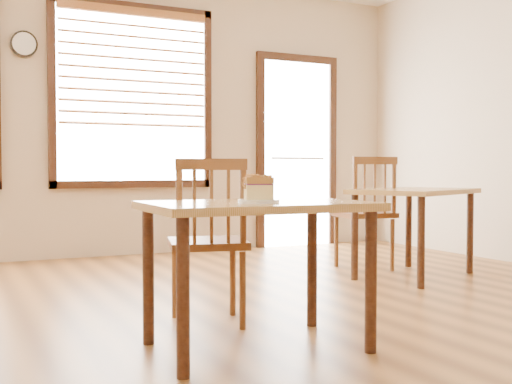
% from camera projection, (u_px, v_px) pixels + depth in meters
% --- Properties ---
extents(ground, '(8.00, 8.00, 0.00)m').
position_uv_depth(ground, '(290.00, 354.00, 3.17)').
color(ground, '#935F2A').
extents(window_right, '(1.76, 0.10, 1.96)m').
position_uv_depth(window_right, '(134.00, 85.00, 6.81)').
color(window_right, white).
rests_on(window_right, room_shell).
extents(entry_door, '(1.08, 0.06, 2.29)m').
position_uv_depth(entry_door, '(297.00, 146.00, 7.71)').
color(entry_door, white).
rests_on(entry_door, ground).
extents(wall_clock, '(0.26, 0.05, 0.26)m').
position_uv_depth(wall_clock, '(24.00, 44.00, 6.30)').
color(wall_clock, black).
rests_on(wall_clock, room_shell).
extents(cafe_table_main, '(1.14, 0.78, 0.75)m').
position_uv_depth(cafe_table_main, '(257.00, 223.00, 3.26)').
color(cafe_table_main, '#BC8549').
rests_on(cafe_table_main, ground).
extents(cafe_chair_main, '(0.54, 0.54, 0.99)m').
position_uv_depth(cafe_chair_main, '(208.00, 241.00, 3.75)').
color(cafe_chair_main, brown).
rests_on(cafe_chair_main, ground).
extents(cafe_table_second, '(1.30, 1.11, 0.75)m').
position_uv_depth(cafe_table_second, '(414.00, 202.00, 5.46)').
color(cafe_table_second, '#BC8549').
rests_on(cafe_table_second, ground).
extents(cafe_chair_second, '(0.54, 0.54, 1.04)m').
position_uv_depth(cafe_chair_second, '(366.00, 212.00, 5.85)').
color(cafe_chair_second, brown).
rests_on(cafe_chair_second, ground).
extents(plate, '(0.20, 0.20, 0.02)m').
position_uv_depth(plate, '(259.00, 201.00, 3.16)').
color(plate, white).
rests_on(plate, cafe_table_main).
extents(cake_slice, '(0.16, 0.14, 0.13)m').
position_uv_depth(cake_slice, '(258.00, 187.00, 3.15)').
color(cake_slice, '#DCCE7C').
rests_on(cake_slice, plate).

